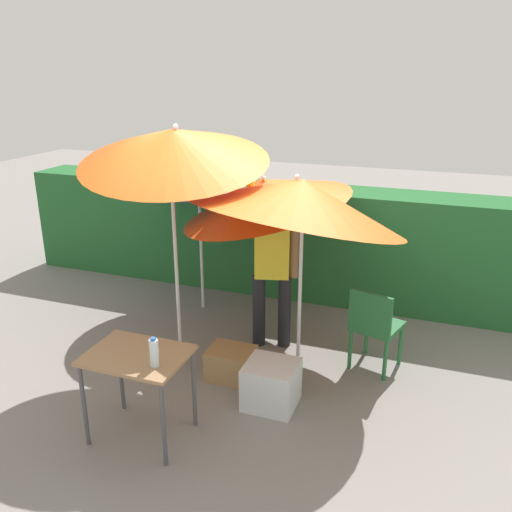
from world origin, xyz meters
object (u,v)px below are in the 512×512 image
object	(u,v)px
umbrella_yellow	(263,194)
umbrella_navy	(197,183)
bottle_water	(154,353)
person_vendor	(272,266)
chair_plastic	(375,324)
cooler_box	(271,384)
crate_cardboard	(231,363)
umbrella_orange	(299,198)
umbrella_rainbow	(173,146)
folding_table	(138,364)

from	to	relation	value
umbrella_yellow	umbrella_navy	world-z (taller)	umbrella_yellow
umbrella_navy	bottle_water	size ratio (longest dim) A/B	7.93
umbrella_yellow	person_vendor	distance (m)	0.80
umbrella_navy	chair_plastic	xyz separation A→B (m)	(2.29, -0.78, -1.11)
cooler_box	crate_cardboard	xyz separation A→B (m)	(-0.52, 0.30, -0.05)
cooler_box	chair_plastic	bearing A→B (deg)	50.15
umbrella_orange	bottle_water	world-z (taller)	umbrella_orange
umbrella_rainbow	umbrella_navy	xyz separation A→B (m)	(-0.36, 1.21, -0.61)
umbrella_navy	crate_cardboard	size ratio (longest dim) A/B	4.27
umbrella_orange	chair_plastic	size ratio (longest dim) A/B	2.57
person_vendor	cooler_box	world-z (taller)	person_vendor
umbrella_yellow	cooler_box	bearing A→B (deg)	-67.86
umbrella_orange	person_vendor	world-z (taller)	umbrella_orange
umbrella_rainbow	person_vendor	world-z (taller)	umbrella_rainbow
umbrella_yellow	chair_plastic	size ratio (longest dim) A/B	2.34
umbrella_orange	umbrella_navy	distance (m)	1.79
umbrella_rainbow	person_vendor	xyz separation A→B (m)	(0.80, 0.57, -1.30)
person_vendor	bottle_water	size ratio (longest dim) A/B	7.83
umbrella_rainbow	umbrella_orange	bearing A→B (deg)	13.26
folding_table	cooler_box	bearing A→B (deg)	41.40
umbrella_rainbow	umbrella_navy	size ratio (longest dim) A/B	1.38
umbrella_navy	bottle_water	distance (m)	2.83
chair_plastic	person_vendor	bearing A→B (deg)	172.89
crate_cardboard	folding_table	xyz separation A→B (m)	(-0.36, -1.07, 0.52)
umbrella_navy	folding_table	bearing A→B (deg)	-75.62
umbrella_rainbow	bottle_water	distance (m)	2.00
umbrella_orange	umbrella_navy	world-z (taller)	umbrella_orange
chair_plastic	umbrella_rainbow	bearing A→B (deg)	-167.54
umbrella_orange	crate_cardboard	world-z (taller)	umbrella_orange
cooler_box	person_vendor	bearing A→B (deg)	108.28
umbrella_yellow	cooler_box	size ratio (longest dim) A/B	4.49
umbrella_navy	umbrella_orange	bearing A→B (deg)	-31.48
umbrella_orange	umbrella_yellow	xyz separation A→B (m)	(-0.58, 0.63, -0.14)
umbrella_orange	umbrella_rainbow	bearing A→B (deg)	-166.74
crate_cardboard	bottle_water	world-z (taller)	bottle_water
umbrella_orange	bottle_water	size ratio (longest dim) A/B	9.54
chair_plastic	umbrella_orange	bearing A→B (deg)	-168.75
umbrella_rainbow	cooler_box	world-z (taller)	umbrella_rainbow
cooler_box	bottle_water	world-z (taller)	bottle_water
umbrella_yellow	person_vendor	world-z (taller)	umbrella_yellow
crate_cardboard	umbrella_navy	bearing A→B (deg)	125.27
cooler_box	folding_table	xyz separation A→B (m)	(-0.88, -0.78, 0.47)
crate_cardboard	folding_table	bearing A→B (deg)	-108.63
chair_plastic	cooler_box	bearing A→B (deg)	-129.85
person_vendor	bottle_water	distance (m)	1.98
person_vendor	crate_cardboard	world-z (taller)	person_vendor
crate_cardboard	cooler_box	bearing A→B (deg)	-29.80
umbrella_orange	folding_table	bearing A→B (deg)	-119.74
cooler_box	umbrella_orange	bearing A→B (deg)	89.52
umbrella_navy	folding_table	distance (m)	2.73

